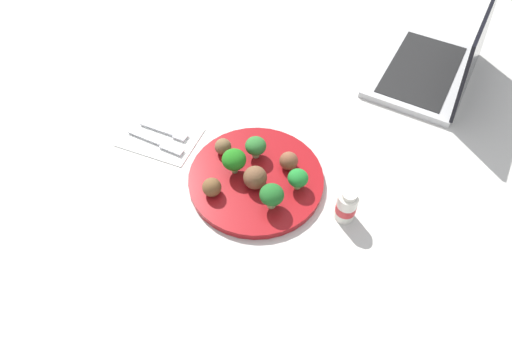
% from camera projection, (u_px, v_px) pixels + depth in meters
% --- Properties ---
extents(ground_plane, '(4.00, 4.00, 0.00)m').
position_uv_depth(ground_plane, '(256.00, 181.00, 0.93)').
color(ground_plane, beige).
extents(plate, '(0.28, 0.28, 0.02)m').
position_uv_depth(plate, '(256.00, 179.00, 0.93)').
color(plate, maroon).
rests_on(plate, ground_plane).
extents(broccoli_floret_mid_right, '(0.04, 0.04, 0.05)m').
position_uv_depth(broccoli_floret_mid_right, '(298.00, 178.00, 0.88)').
color(broccoli_floret_mid_right, '#8DCC69').
rests_on(broccoli_floret_mid_right, plate).
extents(broccoli_floret_front_left, '(0.05, 0.05, 0.06)m').
position_uv_depth(broccoli_floret_front_left, '(234.00, 160.00, 0.90)').
color(broccoli_floret_front_left, '#8DBB68').
rests_on(broccoli_floret_front_left, plate).
extents(broccoli_floret_back_right, '(0.05, 0.05, 0.06)m').
position_uv_depth(broccoli_floret_back_right, '(272.00, 195.00, 0.85)').
color(broccoli_floret_back_right, '#A6CB79').
rests_on(broccoli_floret_back_right, plate).
extents(broccoli_floret_front_right, '(0.04, 0.04, 0.05)m').
position_uv_depth(broccoli_floret_front_right, '(256.00, 146.00, 0.93)').
color(broccoli_floret_front_right, '#8EBD83').
rests_on(broccoli_floret_front_right, plate).
extents(meatball_back_left, '(0.05, 0.05, 0.05)m').
position_uv_depth(meatball_back_left, '(255.00, 178.00, 0.89)').
color(meatball_back_left, brown).
rests_on(meatball_back_left, plate).
extents(meatball_back_right, '(0.04, 0.04, 0.04)m').
position_uv_depth(meatball_back_right, '(223.00, 147.00, 0.95)').
color(meatball_back_right, brown).
rests_on(meatball_back_right, plate).
extents(meatball_far_rim, '(0.04, 0.04, 0.04)m').
position_uv_depth(meatball_far_rim, '(212.00, 187.00, 0.88)').
color(meatball_far_rim, brown).
rests_on(meatball_far_rim, plate).
extents(meatball_mid_right, '(0.04, 0.04, 0.04)m').
position_uv_depth(meatball_mid_right, '(289.00, 161.00, 0.92)').
color(meatball_mid_right, brown).
rests_on(meatball_mid_right, plate).
extents(napkin, '(0.18, 0.13, 0.01)m').
position_uv_depth(napkin, '(160.00, 137.00, 1.01)').
color(napkin, white).
rests_on(napkin, ground_plane).
extents(fork, '(0.12, 0.02, 0.01)m').
position_uv_depth(fork, '(166.00, 131.00, 1.01)').
color(fork, silver).
rests_on(fork, napkin).
extents(knife, '(0.15, 0.02, 0.01)m').
position_uv_depth(knife, '(158.00, 142.00, 0.99)').
color(knife, silver).
rests_on(knife, napkin).
extents(yogurt_bottle, '(0.04, 0.04, 0.08)m').
position_uv_depth(yogurt_bottle, '(346.00, 206.00, 0.85)').
color(yogurt_bottle, white).
rests_on(yogurt_bottle, ground_plane).
extents(laptop, '(0.25, 0.34, 0.22)m').
position_uv_depth(laptop, '(437.00, 65.00, 1.11)').
color(laptop, silver).
rests_on(laptop, ground_plane).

